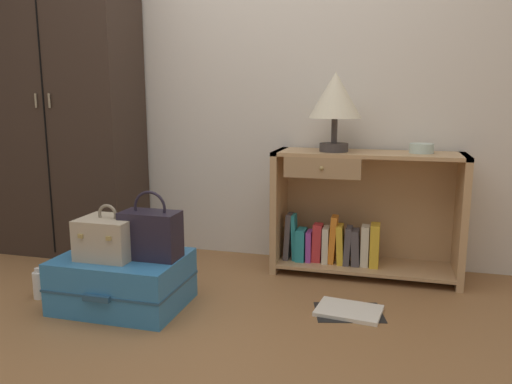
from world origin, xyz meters
name	(u,v)px	position (x,y,z in m)	size (l,w,h in m)	color
ground_plane	(173,357)	(0.00, 0.00, 0.00)	(9.00, 9.00, 0.00)	olive
back_wall	(264,62)	(0.00, 1.50, 1.30)	(6.40, 0.10, 2.60)	silver
wardrobe	(66,100)	(-1.31, 1.20, 1.05)	(0.96, 0.47, 2.10)	#33261E
bookshelf	(358,217)	(0.66, 1.26, 0.36)	(1.11, 0.37, 0.75)	tan
table_lamp	(335,98)	(0.51, 1.22, 1.07)	(0.31, 0.31, 0.46)	#3D3838
bowl	(422,148)	(1.01, 1.27, 0.78)	(0.14, 0.14, 0.06)	silver
suitcase_large	(123,281)	(-0.47, 0.42, 0.14)	(0.64, 0.49, 0.27)	teal
train_case	(109,237)	(-0.52, 0.39, 0.37)	(0.28, 0.25, 0.28)	#B7A88E
handbag	(151,234)	(-0.31, 0.44, 0.39)	(0.29, 0.16, 0.35)	#231E2D
bottle	(39,284)	(-0.96, 0.39, 0.08)	(0.07, 0.07, 0.17)	white
open_book_on_floor	(349,311)	(0.67, 0.64, 0.01)	(0.38, 0.32, 0.02)	white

